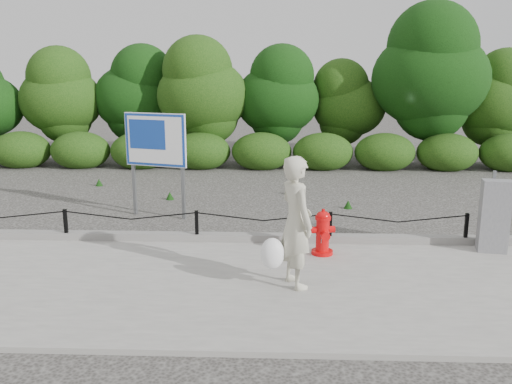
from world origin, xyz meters
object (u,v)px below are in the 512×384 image
object	(u,v)px
advertising_sign	(155,145)
fire_hydrant	(323,233)
pedestrian	(295,224)
utility_cabinet	(494,216)

from	to	relation	value
advertising_sign	fire_hydrant	bearing A→B (deg)	-19.74
pedestrian	advertising_sign	size ratio (longest dim) A/B	0.86
fire_hydrant	advertising_sign	bearing A→B (deg)	134.80
advertising_sign	pedestrian	bearing A→B (deg)	-37.06
utility_cabinet	advertising_sign	size ratio (longest dim) A/B	0.62
pedestrian	utility_cabinet	size ratio (longest dim) A/B	1.39
fire_hydrant	utility_cabinet	bearing A→B (deg)	-4.19
fire_hydrant	utility_cabinet	distance (m)	3.05
fire_hydrant	pedestrian	size ratio (longest dim) A/B	0.41
fire_hydrant	pedestrian	xyz separation A→B (m)	(-0.55, -1.40, 0.58)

